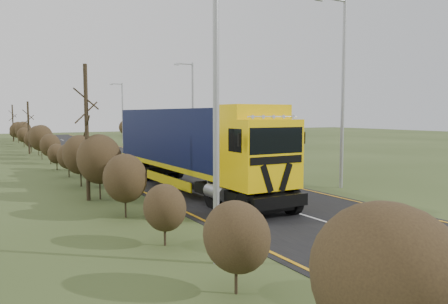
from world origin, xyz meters
name	(u,v)px	position (x,y,z in m)	size (l,w,h in m)	color
ground	(259,202)	(0.00, 0.00, 0.00)	(160.00, 160.00, 0.00)	#313F1B
road	(172,174)	(0.00, 10.00, 0.01)	(8.00, 120.00, 0.02)	black
layby	(196,156)	(6.50, 20.00, 0.01)	(6.00, 18.00, 0.02)	#292624
lane_markings	(174,175)	(0.00, 9.69, 0.03)	(7.52, 116.00, 0.01)	orange
hedgerow	(81,157)	(-6.00, 7.89, 1.62)	(2.24, 102.04, 6.05)	#302215
lorry	(191,143)	(-1.32, 4.20, 2.40)	(2.95, 15.20, 4.22)	black
car_red_hatchback	(184,150)	(4.99, 19.31, 0.66)	(1.56, 3.87, 1.32)	#A72108
car_blue_sedan	(187,147)	(7.23, 23.50, 0.61)	(1.29, 3.71, 1.22)	#090C33
streetlight_near	(341,84)	(5.67, 0.94, 5.38)	(2.06, 0.19, 9.72)	#97999C
streetlight_mid	(192,106)	(5.41, 18.47, 4.52)	(1.76, 0.18, 8.24)	#97999C
streetlight_far	(122,111)	(5.71, 40.57, 4.30)	(1.68, 0.18, 7.86)	#97999C
left_pole	(216,83)	(-5.43, -6.10, 4.63)	(0.16, 0.16, 9.26)	#97999C
speed_sign	(232,151)	(4.20, 9.51, 1.39)	(0.56, 0.10, 2.02)	#97999C
warning_board	(163,139)	(5.80, 26.43, 1.29)	(0.80, 0.11, 2.08)	#97999C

